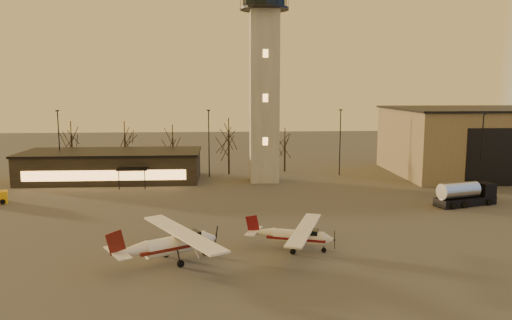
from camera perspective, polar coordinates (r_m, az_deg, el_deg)
The scene contains 9 objects.
ground at distance 43.38m, azimuth 4.23°, elevation -9.83°, with size 220.00×220.00×0.00m, color #43403D.
control_tower at distance 71.09m, azimuth 0.95°, elevation 10.63°, with size 6.80×6.80×32.60m.
hangar at distance 86.11m, azimuth 25.33°, elevation 1.99°, with size 30.60×20.60×10.30m.
terminal at distance 75.40m, azimuth -16.11°, elevation -0.63°, with size 25.40×12.20×4.30m.
light_poles at distance 72.53m, azimuth 1.26°, elevation 1.95°, with size 58.50×12.25×10.14m.
tree_row at distance 80.69m, azimuth -9.37°, elevation 2.87°, with size 37.20×9.20×8.80m.
cessna_front at distance 42.15m, azimuth 5.08°, elevation -9.03°, with size 8.09×9.91×2.77m.
cessna_rear at distance 39.96m, azimuth -8.88°, elevation -9.81°, with size 9.51×11.13×3.30m.
fuel_truck at distance 62.27m, azimuth 22.79°, elevation -3.82°, with size 7.70×4.19×2.75m.
Camera 1 is at (-5.88, -40.79, 13.54)m, focal length 35.00 mm.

